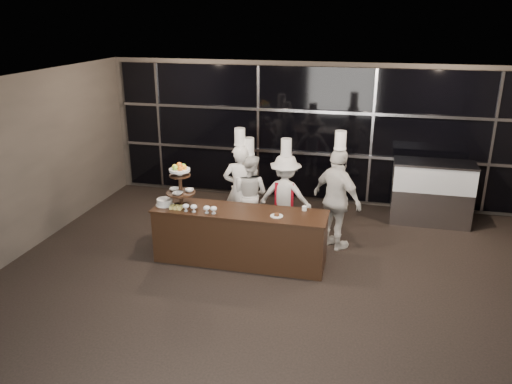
% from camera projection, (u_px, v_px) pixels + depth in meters
% --- Properties ---
extents(room, '(10.00, 10.00, 10.00)m').
position_uv_depth(room, '(262.00, 226.00, 6.02)').
color(room, black).
rests_on(room, ground).
extents(window_wall, '(8.60, 0.10, 2.80)m').
position_uv_depth(window_wall, '(314.00, 135.00, 10.53)').
color(window_wall, black).
rests_on(window_wall, ground).
extents(buffet_counter, '(2.84, 0.74, 0.92)m').
position_uv_depth(buffet_counter, '(240.00, 236.00, 8.20)').
color(buffet_counter, black).
rests_on(buffet_counter, ground).
extents(display_stand, '(0.48, 0.48, 0.74)m').
position_uv_depth(display_stand, '(180.00, 181.00, 8.12)').
color(display_stand, black).
rests_on(display_stand, buffet_counter).
extents(compotes, '(0.58, 0.11, 0.12)m').
position_uv_depth(compotes, '(200.00, 208.00, 7.94)').
color(compotes, silver).
rests_on(compotes, buffet_counter).
extents(layer_cake, '(0.30, 0.30, 0.11)m').
position_uv_depth(layer_cake, '(165.00, 202.00, 8.26)').
color(layer_cake, white).
rests_on(layer_cake, buffet_counter).
extents(pastry_squares, '(0.20, 0.13, 0.05)m').
position_uv_depth(pastry_squares, '(176.00, 207.00, 8.11)').
color(pastry_squares, '#FFF07C').
rests_on(pastry_squares, buffet_counter).
extents(small_plate, '(0.20, 0.20, 0.05)m').
position_uv_depth(small_plate, '(277.00, 215.00, 7.81)').
color(small_plate, white).
rests_on(small_plate, buffet_counter).
extents(chef_cup, '(0.08, 0.08, 0.07)m').
position_uv_depth(chef_cup, '(304.00, 208.00, 8.04)').
color(chef_cup, white).
rests_on(chef_cup, buffet_counter).
extents(display_case, '(1.52, 0.66, 1.24)m').
position_uv_depth(display_case, '(432.00, 190.00, 9.70)').
color(display_case, '#A5A5AA').
rests_on(display_case, ground).
extents(chef_a, '(0.69, 0.53, 2.02)m').
position_uv_depth(chef_a, '(240.00, 189.00, 9.14)').
color(chef_a, white).
rests_on(chef_a, ground).
extents(chef_b, '(0.84, 0.71, 1.84)m').
position_uv_depth(chef_b, '(249.00, 193.00, 9.20)').
color(chef_b, white).
rests_on(chef_b, ground).
extents(chef_c, '(1.04, 0.65, 1.85)m').
position_uv_depth(chef_c, '(285.00, 195.00, 9.10)').
color(chef_c, white).
rests_on(chef_c, ground).
extents(chef_d, '(1.10, 1.01, 2.10)m').
position_uv_depth(chef_d, '(337.00, 199.00, 8.56)').
color(chef_d, silver).
rests_on(chef_d, ground).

